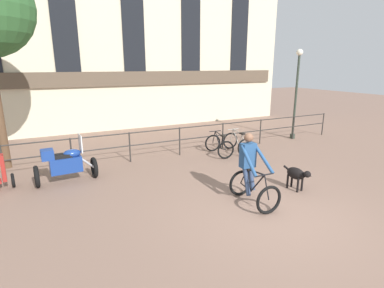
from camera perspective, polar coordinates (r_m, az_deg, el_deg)
ground_plane at (r=7.14m, az=15.39°, el=-12.92°), size 60.00×60.00×0.00m
canal_railing at (r=11.05m, az=-2.38°, el=1.45°), size 15.05×0.05×1.05m
building_facade at (r=16.28m, az=-11.38°, el=19.64°), size 18.00×0.72×9.46m
cyclist_with_bike at (r=7.35m, az=11.22°, el=-5.35°), size 0.70×1.18×1.70m
dog at (r=8.47m, az=19.35°, el=-5.46°), size 0.33×0.90×0.63m
parked_motorcycle at (r=9.21m, az=-22.99°, el=-3.45°), size 1.69×0.73×1.35m
parked_bicycle_near_lamp at (r=11.17m, az=5.18°, el=-0.31°), size 0.73×1.15×0.86m
parked_bicycle_mid_left at (r=11.61m, az=8.67°, el=0.16°), size 0.70×1.13×0.86m
street_lamp at (r=14.16m, az=19.27°, el=9.77°), size 0.28×0.28×3.93m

